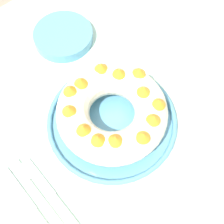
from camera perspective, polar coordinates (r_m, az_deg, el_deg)
ground_plane at (r=1.46m, az=0.27°, el=-13.38°), size 8.00×8.00×0.00m
dining_table at (r=0.85m, az=0.45°, el=-3.17°), size 1.36×0.99×0.73m
serving_dish at (r=0.75m, az=0.00°, el=-1.70°), size 0.31×0.31×0.02m
bundt_cake at (r=0.70m, az=0.01°, el=0.08°), size 0.25×0.25×0.09m
fork at (r=0.72m, az=-13.85°, el=-13.99°), size 0.02×0.21×0.01m
serving_knife at (r=0.71m, az=-14.18°, el=-17.21°), size 0.02×0.22×0.01m
cake_knife at (r=0.71m, az=-10.66°, el=-15.12°), size 0.02×0.19×0.01m
side_bowl at (r=0.90m, az=-8.89°, el=13.52°), size 0.16×0.16×0.03m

